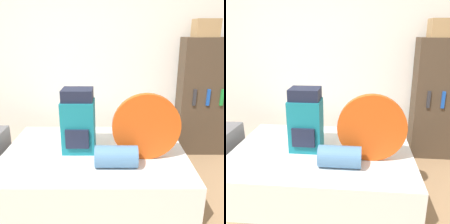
# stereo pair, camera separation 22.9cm
# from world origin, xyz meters

# --- Properties ---
(wall_back) EXTENTS (8.00, 0.05, 2.60)m
(wall_back) POSITION_xyz_m (0.00, 1.98, 1.30)
(wall_back) COLOR white
(wall_back) RESTS_ON ground_plane
(bed) EXTENTS (1.98, 1.42, 0.43)m
(bed) POSITION_xyz_m (0.24, 0.84, 0.21)
(bed) COLOR white
(bed) RESTS_ON ground_plane
(backpack) EXTENTS (0.35, 0.31, 0.69)m
(backpack) POSITION_xyz_m (0.07, 0.86, 0.76)
(backpack) COLOR #14707F
(backpack) RESTS_ON bed
(tent_bag) EXTENTS (0.69, 0.08, 0.69)m
(tent_bag) POSITION_xyz_m (0.78, 0.68, 0.77)
(tent_bag) COLOR #D14C14
(tent_bag) RESTS_ON bed
(sleeping_roll) EXTENTS (0.41, 0.21, 0.21)m
(sleeping_roll) POSITION_xyz_m (0.48, 0.50, 0.53)
(sleeping_roll) COLOR teal
(sleeping_roll) RESTS_ON bed
(bookshelf) EXTENTS (0.68, 0.37, 1.61)m
(bookshelf) POSITION_xyz_m (1.71, 1.72, 0.81)
(bookshelf) COLOR #473828
(bookshelf) RESTS_ON ground_plane
(cardboard_box) EXTENTS (0.30, 0.25, 0.22)m
(cardboard_box) POSITION_xyz_m (1.63, 1.69, 1.73)
(cardboard_box) COLOR #A88456
(cardboard_box) RESTS_ON bookshelf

